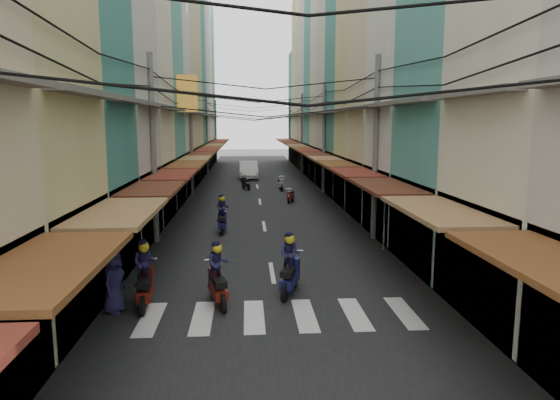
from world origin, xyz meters
name	(u,v)px	position (x,y,z in m)	size (l,w,h in m)	color
ground	(269,258)	(0.00, 0.00, 0.00)	(160.00, 160.00, 0.00)	slate
road	(258,190)	(0.00, 20.00, 0.01)	(10.00, 80.00, 0.02)	black
sidewalk_left	(175,190)	(-6.50, 20.00, 0.03)	(3.00, 80.00, 0.06)	gray
sidewalk_right	(339,189)	(6.50, 20.00, 0.03)	(3.00, 80.00, 0.06)	gray
crosswalk	(280,316)	(0.00, -6.00, 0.03)	(7.55, 2.40, 0.01)	silver
building_row_left	(142,55)	(-7.92, 16.56, 9.78)	(7.80, 67.67, 23.70)	silver
building_row_right	(371,63)	(7.92, 16.45, 9.41)	(7.80, 68.98, 22.59)	#3A8076
utility_poles	(259,103)	(0.00, 15.01, 6.59)	(10.20, 66.13, 8.20)	gray
white_car	(249,178)	(-0.67, 28.27, 0.00)	(5.68, 2.23, 2.01)	white
bicycle	(430,240)	(7.41, 2.56, 0.00)	(0.58, 1.55, 1.07)	black
moving_scooters	(239,233)	(-1.22, 1.97, 0.56)	(6.28, 27.16, 1.97)	black
parked_scooters	(385,269)	(3.68, -3.30, 0.46)	(12.80, 11.46, 0.97)	black
pedestrians	(154,232)	(-4.50, 0.35, 1.05)	(13.13, 14.69, 2.25)	black
market_umbrella	(511,230)	(6.62, -5.64, 2.24)	(2.41, 2.41, 2.54)	#B2B2B7
traffic_sign	(384,203)	(4.78, 0.89, 1.98)	(0.10, 0.60, 2.74)	gray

